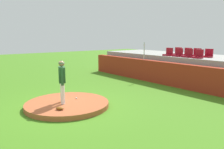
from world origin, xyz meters
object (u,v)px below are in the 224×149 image
(stadium_chair_2, at_px, (188,55))
(stadium_chair_1, at_px, (178,54))
(baseball, at_px, (76,98))
(stadium_chair_3, at_px, (198,55))
(fielding_glove, at_px, (60,108))
(stadium_chair_0, at_px, (168,53))
(stadium_chair_7, at_px, (208,55))
(pitcher, at_px, (62,78))
(stadium_chair_5, at_px, (187,53))
(stadium_chair_4, at_px, (177,53))
(stadium_chair_6, at_px, (196,54))

(stadium_chair_2, bearing_deg, stadium_chair_1, -1.13)
(baseball, xyz_separation_m, stadium_chair_3, (1.21, 7.14, 1.53))
(fielding_glove, height_order, stadium_chair_2, stadium_chair_2)
(stadium_chair_0, bearing_deg, baseball, 97.08)
(stadium_chair_1, height_order, stadium_chair_7, same)
(pitcher, bearing_deg, stadium_chair_5, 115.79)
(baseball, xyz_separation_m, stadium_chair_2, (0.52, 7.16, 1.53))
(baseball, distance_m, stadium_chair_3, 7.40)
(stadium_chair_3, bearing_deg, stadium_chair_0, -0.13)
(stadium_chair_1, distance_m, stadium_chair_5, 0.91)
(stadium_chair_3, xyz_separation_m, stadium_chair_5, (-1.37, 0.94, 0.00))
(stadium_chair_0, distance_m, stadium_chair_2, 1.41)
(stadium_chair_0, bearing_deg, stadium_chair_1, -177.71)
(stadium_chair_1, relative_size, stadium_chair_5, 1.00)
(stadium_chair_0, height_order, stadium_chair_1, same)
(fielding_glove, relative_size, stadium_chair_2, 0.60)
(stadium_chair_0, xyz_separation_m, stadium_chair_1, (0.72, 0.03, 0.00))
(baseball, height_order, fielding_glove, fielding_glove)
(stadium_chair_2, relative_size, stadium_chair_3, 1.00)
(fielding_glove, distance_m, stadium_chair_5, 9.45)
(baseball, xyz_separation_m, stadium_chair_7, (1.26, 8.07, 1.53))
(stadium_chair_3, xyz_separation_m, stadium_chair_4, (-2.09, 0.91, 0.00))
(stadium_chair_2, xyz_separation_m, stadium_chair_4, (-1.40, 0.89, 0.00))
(fielding_glove, distance_m, stadium_chair_6, 9.38)
(stadium_chair_3, xyz_separation_m, stadium_chair_7, (0.05, 0.93, 0.00))
(stadium_chair_1, xyz_separation_m, stadium_chair_7, (1.43, 0.90, 0.00))
(stadium_chair_3, distance_m, stadium_chair_4, 2.28)
(stadium_chair_2, bearing_deg, stadium_chair_4, -32.47)
(pitcher, relative_size, stadium_chair_6, 3.47)
(fielding_glove, height_order, stadium_chair_6, stadium_chair_6)
(stadium_chair_3, bearing_deg, stadium_chair_5, -34.55)
(stadium_chair_3, bearing_deg, stadium_chair_2, -1.68)
(stadium_chair_2, relative_size, stadium_chair_6, 1.00)
(stadium_chair_3, distance_m, stadium_chair_6, 1.15)
(stadium_chair_0, bearing_deg, stadium_chair_5, -127.92)
(stadium_chair_0, relative_size, stadium_chair_3, 1.00)
(fielding_glove, relative_size, stadium_chair_3, 0.60)
(stadium_chair_1, distance_m, stadium_chair_7, 1.69)
(stadium_chair_0, height_order, stadium_chair_6, same)
(stadium_chair_5, bearing_deg, stadium_chair_6, 178.29)
(fielding_glove, bearing_deg, stadium_chair_3, -126.90)
(stadium_chair_1, bearing_deg, stadium_chair_3, 178.60)
(stadium_chair_1, xyz_separation_m, stadium_chair_2, (0.69, -0.01, 0.00))
(stadium_chair_0, bearing_deg, fielding_glove, 102.22)
(stadium_chair_5, height_order, stadium_chair_6, same)
(stadium_chair_7, bearing_deg, stadium_chair_2, 51.00)
(pitcher, relative_size, stadium_chair_3, 3.47)
(baseball, distance_m, stadium_chair_1, 7.33)
(fielding_glove, bearing_deg, stadium_chair_7, -127.03)
(baseball, relative_size, stadium_chair_3, 0.15)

